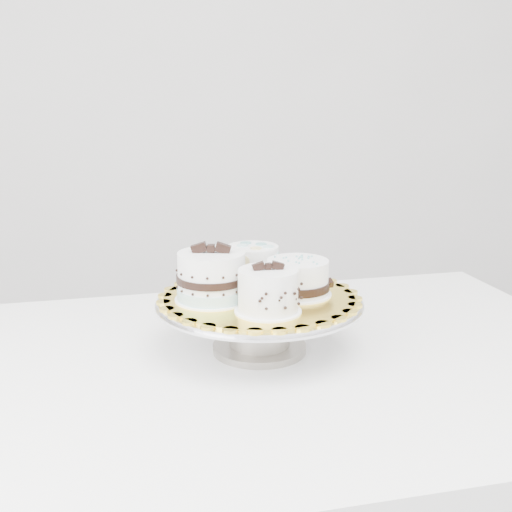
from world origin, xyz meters
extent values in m
cube|color=silver|center=(0.00, 1.75, 1.40)|extent=(3.50, 0.02, 2.80)
cube|color=white|center=(0.13, 0.22, 0.73)|extent=(1.26, 0.88, 0.04)
cube|color=white|center=(0.67, 0.61, 0.35)|extent=(0.05, 0.05, 0.71)
cylinder|color=gray|center=(0.13, 0.26, 0.76)|extent=(0.16, 0.16, 0.01)
cylinder|color=gray|center=(0.13, 0.26, 0.79)|extent=(0.10, 0.10, 0.09)
cylinder|color=silver|center=(0.13, 0.26, 0.84)|extent=(0.34, 0.34, 0.01)
cylinder|color=silver|center=(0.13, 0.26, 0.84)|extent=(0.35, 0.35, 0.00)
cylinder|color=gold|center=(0.13, 0.26, 0.85)|extent=(0.35, 0.35, 0.00)
cylinder|color=white|center=(0.12, 0.18, 0.85)|extent=(0.11, 0.11, 0.00)
cylinder|color=white|center=(0.12, 0.18, 0.88)|extent=(0.09, 0.09, 0.07)
cylinder|color=white|center=(0.05, 0.25, 0.85)|extent=(0.12, 0.12, 0.00)
cylinder|color=white|center=(0.05, 0.25, 0.89)|extent=(0.13, 0.13, 0.08)
cylinder|color=#A2CDCD|center=(0.05, 0.25, 0.86)|extent=(0.11, 0.11, 0.02)
cylinder|color=black|center=(0.05, 0.25, 0.89)|extent=(0.12, 0.12, 0.01)
cylinder|color=white|center=(0.13, 0.34, 0.85)|extent=(0.10, 0.10, 0.00)
cylinder|color=white|center=(0.13, 0.34, 0.88)|extent=(0.12, 0.12, 0.06)
cylinder|color=white|center=(0.19, 0.25, 0.85)|extent=(0.12, 0.12, 0.00)
cylinder|color=white|center=(0.19, 0.25, 0.88)|extent=(0.11, 0.11, 0.06)
cylinder|color=black|center=(0.19, 0.25, 0.87)|extent=(0.11, 0.11, 0.01)
camera|label=1|loc=(-0.06, -0.76, 1.18)|focal=45.00mm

